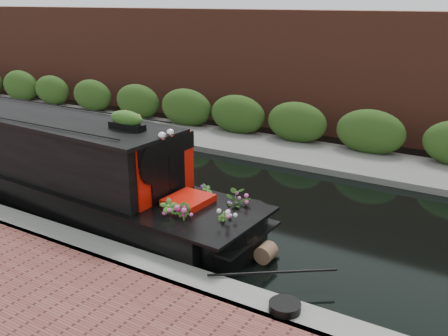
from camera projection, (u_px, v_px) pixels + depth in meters
The scene contains 8 objects.
ground at pixel (211, 200), 11.33m from camera, with size 80.00×80.00×0.00m, color black.
near_bank_coping at pixel (108, 262), 8.66m from camera, with size 40.00×0.60×0.50m, color gray.
far_bank_path at pixel (288, 154), 14.73m from camera, with size 40.00×2.40×0.34m, color slate.
far_hedge at pixel (300, 147), 15.45m from camera, with size 40.00×1.10×2.80m, color #294918.
far_brick_wall at pixel (324, 132), 17.15m from camera, with size 40.00×1.00×8.00m, color brown.
narrowboat at pixel (38, 165), 11.33m from camera, with size 10.89×2.40×2.53m.
rope_fender at pixel (266, 253), 8.66m from camera, with size 0.32×0.32×0.33m, color brown.
coiled_mooring_rope at pixel (285, 307), 6.88m from camera, with size 0.45×0.45×0.12m, color black.
Camera 1 is at (5.72, -8.80, 4.34)m, focal length 40.00 mm.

